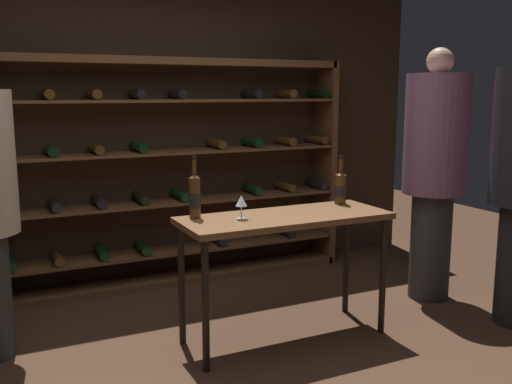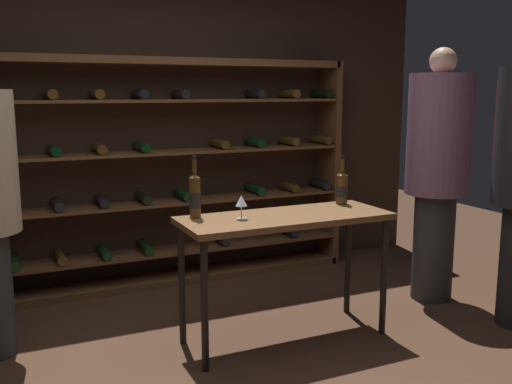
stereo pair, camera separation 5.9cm
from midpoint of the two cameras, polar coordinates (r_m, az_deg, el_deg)
ground_plane at (r=3.54m, az=-0.85°, el=-17.51°), size 10.03×10.03×0.00m
back_wall at (r=5.06m, az=-10.34°, el=6.86°), size 5.35×0.10×2.75m
wine_rack at (r=4.96m, az=-7.03°, el=1.90°), size 2.99×0.32×1.90m
tasting_table at (r=3.76m, az=3.36°, el=-3.68°), size 1.38×0.53×0.84m
person_host_in_suit at (r=4.68m, az=17.80°, el=2.65°), size 0.48×0.48×1.96m
wine_bottle_black_capsule at (r=3.64m, az=-5.57°, el=-0.35°), size 0.08×0.08×0.39m
wine_bottle_gold_foil at (r=4.13m, az=8.87°, el=0.45°), size 0.08×0.08×0.34m
wine_glass_stemmed_right at (r=3.59m, az=-0.98°, el=-1.00°), size 0.07×0.07×0.15m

